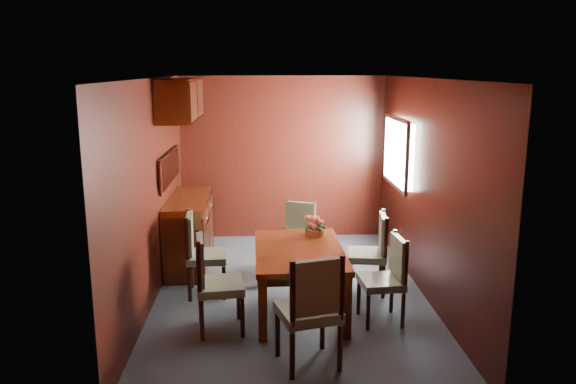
{
  "coord_description": "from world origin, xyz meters",
  "views": [
    {
      "loc": [
        -0.31,
        -5.97,
        2.51
      ],
      "look_at": [
        0.0,
        0.6,
        1.05
      ],
      "focal_mm": 35.0,
      "sensor_mm": 36.0,
      "label": 1
    }
  ],
  "objects_px": {
    "chair_right_near": "(388,274)",
    "chair_left_near": "(212,278)",
    "sideboard": "(189,232)",
    "dining_table": "(299,257)",
    "flower_centerpiece": "(316,224)",
    "chair_head": "(312,305)"
  },
  "relations": [
    {
      "from": "chair_left_near",
      "to": "flower_centerpiece",
      "type": "distance_m",
      "value": 1.44
    },
    {
      "from": "sideboard",
      "to": "chair_head",
      "type": "bearing_deg",
      "value": -62.86
    },
    {
      "from": "chair_right_near",
      "to": "chair_head",
      "type": "height_order",
      "value": "chair_head"
    },
    {
      "from": "sideboard",
      "to": "chair_left_near",
      "type": "xyz_separation_m",
      "value": [
        0.45,
        -1.87,
        0.09
      ]
    },
    {
      "from": "sideboard",
      "to": "chair_head",
      "type": "xyz_separation_m",
      "value": [
        1.34,
        -2.62,
        0.12
      ]
    },
    {
      "from": "chair_head",
      "to": "flower_centerpiece",
      "type": "relative_size",
      "value": 4.08
    },
    {
      "from": "chair_right_near",
      "to": "chair_head",
      "type": "bearing_deg",
      "value": 131.72
    },
    {
      "from": "flower_centerpiece",
      "to": "chair_right_near",
      "type": "bearing_deg",
      "value": -50.54
    },
    {
      "from": "chair_right_near",
      "to": "chair_head",
      "type": "xyz_separation_m",
      "value": [
        -0.84,
        -0.88,
        0.07
      ]
    },
    {
      "from": "chair_left_near",
      "to": "dining_table",
      "type": "bearing_deg",
      "value": 108.87
    },
    {
      "from": "chair_right_near",
      "to": "chair_left_near",
      "type": "bearing_deg",
      "value": 89.73
    },
    {
      "from": "chair_right_near",
      "to": "flower_centerpiece",
      "type": "xyz_separation_m",
      "value": [
        -0.65,
        0.79,
        0.3
      ]
    },
    {
      "from": "sideboard",
      "to": "chair_left_near",
      "type": "height_order",
      "value": "chair_left_near"
    },
    {
      "from": "sideboard",
      "to": "dining_table",
      "type": "relative_size",
      "value": 0.96
    },
    {
      "from": "chair_right_near",
      "to": "chair_head",
      "type": "relative_size",
      "value": 0.87
    },
    {
      "from": "chair_head",
      "to": "chair_right_near",
      "type": "bearing_deg",
      "value": 30.59
    },
    {
      "from": "dining_table",
      "to": "chair_right_near",
      "type": "distance_m",
      "value": 0.92
    },
    {
      "from": "dining_table",
      "to": "flower_centerpiece",
      "type": "xyz_separation_m",
      "value": [
        0.22,
        0.49,
        0.22
      ]
    },
    {
      "from": "dining_table",
      "to": "chair_left_near",
      "type": "height_order",
      "value": "chair_left_near"
    },
    {
      "from": "sideboard",
      "to": "flower_centerpiece",
      "type": "xyz_separation_m",
      "value": [
        1.54,
        -0.95,
        0.35
      ]
    },
    {
      "from": "chair_head",
      "to": "chair_left_near",
      "type": "bearing_deg",
      "value": 124.22
    },
    {
      "from": "dining_table",
      "to": "chair_left_near",
      "type": "xyz_separation_m",
      "value": [
        -0.86,
        -0.43,
        -0.05
      ]
    }
  ]
}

